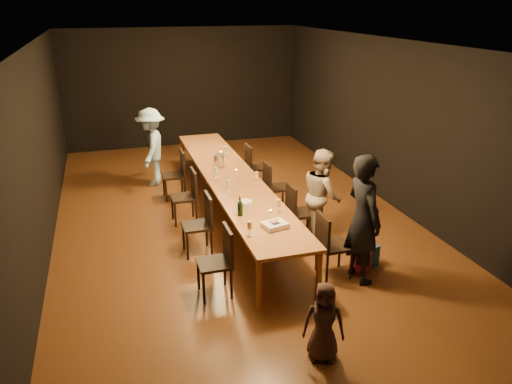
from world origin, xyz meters
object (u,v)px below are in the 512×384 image
object	(u,v)px
chair_left_2	(184,197)
woman_tan	(322,195)
chair_right_0	(334,245)
man_blue	(152,147)
chair_right_3	(257,167)
birthday_cake	(275,225)
champagne_bottle	(240,206)
child	(324,322)
plate_stack	(245,205)
ice_bucket	(219,160)
chair_left_0	(214,263)
chair_left_1	(197,225)
chair_right_2	(277,187)
chair_left_3	(173,175)
chair_right_1	(302,212)
woman_birthday	(363,219)
table	(231,179)

from	to	relation	value
chair_left_2	woman_tan	world-z (taller)	woman_tan
chair_right_0	man_blue	xyz separation A→B (m)	(-2.00, 4.48, 0.34)
chair_right_3	birthday_cake	distance (m)	3.51
woman_tan	champagne_bottle	xyz separation A→B (m)	(-1.45, -0.40, 0.16)
woman_tan	child	distance (m)	2.94
plate_stack	birthday_cake	bearing A→B (deg)	-75.16
child	ice_bucket	distance (m)	4.62
chair_left_0	chair_left_1	bearing A→B (deg)	0.00
chair_left_2	child	world-z (taller)	chair_left_2
chair_right_2	chair_left_1	size ratio (longest dim) A/B	1.00
chair_left_3	ice_bucket	distance (m)	1.04
chair_left_0	chair_right_1	bearing A→B (deg)	-54.78
chair_right_3	child	distance (m)	5.24
chair_left_1	woman_tan	xyz separation A→B (m)	(2.00, -0.08, 0.28)
child	chair_left_1	bearing A→B (deg)	130.56
chair_right_1	chair_right_3	xyz separation A→B (m)	(0.00, 2.40, 0.00)
chair_left_0	ice_bucket	xyz separation A→B (m)	(0.78, 3.04, 0.39)
chair_left_0	man_blue	bearing A→B (deg)	3.83
woman_birthday	birthday_cake	xyz separation A→B (m)	(-1.11, 0.39, -0.11)
chair_left_2	champagne_bottle	size ratio (longest dim) A/B	2.99
chair_left_2	champagne_bottle	bearing A→B (deg)	-161.86
chair_right_2	ice_bucket	world-z (taller)	ice_bucket
child	man_blue	bearing A→B (deg)	124.39
man_blue	champagne_bottle	xyz separation A→B (m)	(0.85, -3.76, 0.10)
chair_left_3	chair_right_3	bearing A→B (deg)	-90.00
chair_left_3	birthday_cake	size ratio (longest dim) A/B	2.53
woman_tan	ice_bucket	world-z (taller)	woman_tan
ice_bucket	woman_birthday	bearing A→B (deg)	-69.36
table	chair_right_2	size ratio (longest dim) A/B	6.45
chair_left_1	chair_left_2	bearing A→B (deg)	0.00
ice_bucket	chair_right_1	bearing A→B (deg)	-63.48
table	chair_left_1	size ratio (longest dim) A/B	6.45
chair_right_3	woman_tan	bearing A→B (deg)	6.90
chair_right_3	birthday_cake	world-z (taller)	chair_right_3
table	woman_tan	distance (m)	1.72
chair_right_3	woman_tan	world-z (taller)	woman_tan
chair_left_3	child	xyz separation A→B (m)	(0.83, -5.16, -0.01)
chair_right_1	ice_bucket	size ratio (longest dim) A/B	4.47
birthday_cake	child	bearing A→B (deg)	-104.60
chair_right_3	chair_right_2	bearing A→B (deg)	-0.00
chair_right_0	chair_right_2	xyz separation A→B (m)	(0.00, 2.40, 0.00)
woman_birthday	plate_stack	xyz separation A→B (m)	(-1.31, 1.15, -0.09)
chair_right_0	chair_left_2	world-z (taller)	same
chair_left_0	birthday_cake	xyz separation A→B (m)	(0.89, 0.19, 0.32)
woman_birthday	chair_right_2	bearing A→B (deg)	1.92
woman_birthday	plate_stack	bearing A→B (deg)	44.05
chair_right_3	chair_left_2	distance (m)	2.08
man_blue	ice_bucket	bearing A→B (deg)	51.98
chair_left_2	chair_left_0	bearing A→B (deg)	-180.00
chair_left_1	woman_tan	size ratio (longest dim) A/B	0.62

